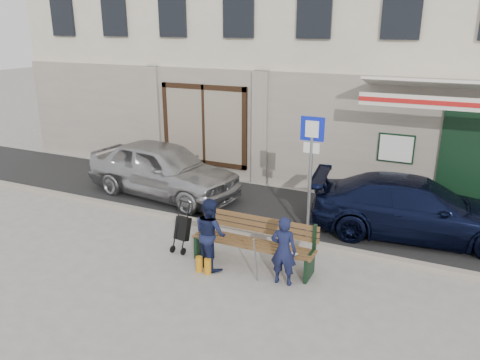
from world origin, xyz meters
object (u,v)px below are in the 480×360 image
Objects in this scene: woman at (210,233)px; man at (284,251)px; stroller at (182,229)px; parking_sign at (311,159)px; bench at (251,242)px; car_navy at (416,208)px; car_silver at (163,169)px.

man is at bearing -148.50° from woman.
woman is 0.95m from stroller.
parking_sign is 1.10× the size of bench.
bench is at bearing -30.25° from man.
stroller is (-2.30, 0.36, -0.19)m from man.
man is 0.93× the size of woman.
car_navy is 3.61m from man.
car_navy is 3.23× the size of woman.
car_navy is 4.99m from stroller.
woman reaches higher than stroller.
bench is 2.36× the size of stroller.
parking_sign is at bearing 68.34° from bench.
parking_sign is 2.07× the size of man.
man is (0.17, -1.98, -1.13)m from parking_sign.
parking_sign reaches higher than car_navy.
parking_sign reaches higher than car_silver.
woman is (-0.65, -0.40, 0.23)m from bench.
car_silver is 4.54m from parking_sign.
car_silver is at bearing 145.59° from bench.
car_navy reaches higher than bench.
stroller is at bearing -12.86° from man.
man is at bearing -26.34° from bench.
car_silver is 3.41× the size of man.
car_navy is 2.59m from parking_sign.
bench is at bearing -111.40° from parking_sign.
man reaches higher than bench.
parking_sign is at bearing -91.54° from woman.
woman is at bearing -3.81° from man.
bench is (-0.63, -1.58, -1.31)m from parking_sign.
car_navy is 4.54m from woman.
parking_sign is at bearing -89.09° from man.
woman reaches higher than bench.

